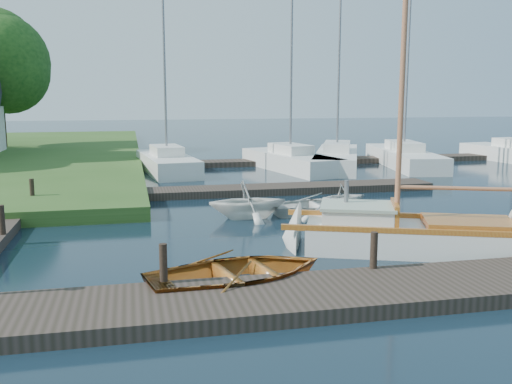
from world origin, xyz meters
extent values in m
plane|color=black|center=(0.00, 0.00, 0.00)|extent=(160.00, 160.00, 0.00)
cube|color=#2E271E|center=(0.00, -6.00, 0.15)|extent=(18.00, 2.20, 0.30)
cube|color=#2E271E|center=(2.00, 6.50, 0.15)|extent=(14.00, 1.60, 0.30)
cube|color=#2E271E|center=(10.00, 16.00, 0.15)|extent=(30.00, 1.60, 0.30)
cylinder|color=black|center=(-3.00, -5.00, 0.70)|extent=(0.16, 0.16, 0.80)
cylinder|color=black|center=(1.50, -5.00, 0.70)|extent=(0.16, 0.16, 0.80)
cylinder|color=black|center=(-7.00, 0.00, 0.70)|extent=(0.16, 0.16, 0.80)
cylinder|color=black|center=(-7.00, 5.00, 0.70)|extent=(0.16, 0.16, 0.80)
cube|color=silver|center=(3.30, -2.85, 0.23)|extent=(5.38, 3.68, 0.90)
cone|color=silver|center=(0.55, -1.78, 0.23)|extent=(1.64, 2.19, 1.96)
cube|color=maroon|center=(3.64, -1.97, 0.74)|extent=(5.82, 2.36, 0.14)
cube|color=maroon|center=(2.96, -3.72, 0.74)|extent=(5.82, 2.36, 0.14)
cube|color=silver|center=(2.19, -2.41, 0.90)|extent=(2.18, 1.96, 0.44)
cube|color=#9FB29A|center=(2.19, -2.41, 1.15)|extent=(2.31, 2.09, 0.08)
cube|color=maroon|center=(3.07, -2.75, 0.98)|extent=(0.62, 1.35, 0.60)
cylinder|color=slate|center=(2.01, -2.02, 1.48)|extent=(0.12, 0.12, 0.60)
cube|color=maroon|center=(4.80, -3.43, 0.78)|extent=(2.59, 2.20, 0.20)
cylinder|color=#965834|center=(3.12, -2.77, 4.88)|extent=(0.14, 0.14, 8.40)
cylinder|color=#965834|center=(4.61, -3.35, 1.68)|extent=(3.02, 1.25, 0.10)
imported|color=maroon|center=(-1.42, -4.70, 0.41)|extent=(4.42, 3.57, 0.81)
imported|color=silver|center=(0.15, 1.92, 0.67)|extent=(2.59, 2.25, 1.35)
imported|color=silver|center=(2.86, 2.07, 0.38)|extent=(3.74, 2.73, 0.76)
imported|color=silver|center=(3.95, 3.10, 0.47)|extent=(2.04, 1.84, 0.94)
cube|color=silver|center=(-1.69, 13.94, 0.45)|extent=(3.05, 7.45, 0.90)
cube|color=silver|center=(-1.69, 13.94, 1.15)|extent=(1.69, 2.68, 0.50)
cylinder|color=slate|center=(-1.69, 13.94, 5.64)|extent=(0.12, 0.12, 9.49)
cube|color=silver|center=(4.89, 13.47, 0.45)|extent=(3.91, 8.12, 0.90)
cube|color=silver|center=(4.89, 13.47, 1.15)|extent=(1.98, 2.98, 0.50)
cylinder|color=slate|center=(4.89, 13.47, 5.78)|extent=(0.12, 0.12, 9.76)
cube|color=silver|center=(7.82, 14.17, 0.45)|extent=(5.57, 9.41, 0.90)
cube|color=silver|center=(7.82, 14.17, 1.15)|extent=(2.53, 3.53, 0.50)
cylinder|color=slate|center=(7.82, 14.17, 6.18)|extent=(0.12, 0.12, 10.56)
cube|color=silver|center=(11.74, 13.82, 0.45)|extent=(3.75, 9.44, 0.90)
cube|color=silver|center=(11.74, 13.82, 1.15)|extent=(1.93, 3.41, 0.50)
cylinder|color=slate|center=(11.74, 13.82, 5.84)|extent=(0.12, 0.12, 9.89)
cylinder|color=#332114|center=(-12.00, 26.00, 2.34)|extent=(0.36, 0.36, 3.67)
sphere|color=#143D12|center=(-11.50, 25.70, 5.60)|extent=(5.71, 5.71, 5.71)
camera|label=1|loc=(-3.57, -16.08, 4.00)|focal=40.00mm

